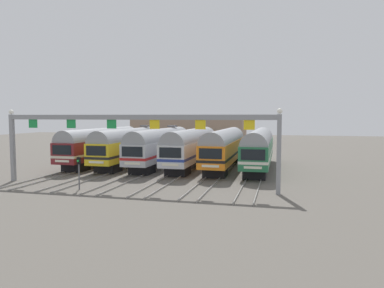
{
  "coord_description": "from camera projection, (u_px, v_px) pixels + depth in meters",
  "views": [
    {
      "loc": [
        12.78,
        -43.14,
        6.35
      ],
      "look_at": [
        1.16,
        3.65,
        2.59
      ],
      "focal_mm": 33.59,
      "sensor_mm": 36.0,
      "label": 1
    }
  ],
  "objects": [
    {
      "name": "ground_plane",
      "position": [
        176.0,
        166.0,
        45.3
      ],
      "size": [
        160.0,
        160.0,
        0.0
      ],
      "primitive_type": "plane",
      "color": "#5B564F"
    },
    {
      "name": "track_bed",
      "position": [
        204.0,
        153.0,
        61.75
      ],
      "size": [
        22.0,
        70.0,
        0.15
      ],
      "color": "gray",
      "rests_on": "ground"
    },
    {
      "name": "commuter_train_maroon",
      "position": [
        102.0,
        144.0,
        47.55
      ],
      "size": [
        2.88,
        18.06,
        4.77
      ],
      "color": "maroon",
      "rests_on": "ground"
    },
    {
      "name": "commuter_train_yellow",
      "position": [
        131.0,
        144.0,
        46.57
      ],
      "size": [
        2.88,
        18.06,
        5.05
      ],
      "color": "gold",
      "rests_on": "ground"
    },
    {
      "name": "commuter_train_stainless",
      "position": [
        161.0,
        145.0,
        45.59
      ],
      "size": [
        2.88,
        18.06,
        5.05
      ],
      "color": "#B2B5BA",
      "rests_on": "ground"
    },
    {
      "name": "commuter_train_silver",
      "position": [
        192.0,
        146.0,
        44.6
      ],
      "size": [
        2.88,
        18.06,
        4.77
      ],
      "color": "silver",
      "rests_on": "ground"
    },
    {
      "name": "commuter_train_orange",
      "position": [
        225.0,
        146.0,
        43.61
      ],
      "size": [
        2.88,
        18.06,
        4.77
      ],
      "color": "orange",
      "rests_on": "ground"
    },
    {
      "name": "commuter_train_green",
      "position": [
        259.0,
        147.0,
        42.63
      ],
      "size": [
        2.88,
        18.06,
        4.77
      ],
      "color": "#236B42",
      "rests_on": "ground"
    },
    {
      "name": "catenary_gantry",
      "position": [
        133.0,
        127.0,
        31.83
      ],
      "size": [
        25.73,
        0.44,
        6.97
      ],
      "color": "gray",
      "rests_on": "ground"
    },
    {
      "name": "yard_signal_mast",
      "position": [
        79.0,
        167.0,
        30.93
      ],
      "size": [
        0.28,
        0.35,
        2.86
      ],
      "color": "#59595E",
      "rests_on": "ground"
    },
    {
      "name": "maintenance_building",
      "position": [
        189.0,
        129.0,
        87.35
      ],
      "size": [
        26.76,
        10.0,
        6.41
      ],
      "primitive_type": "cube",
      "color": "gray",
      "rests_on": "ground"
    }
  ]
}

